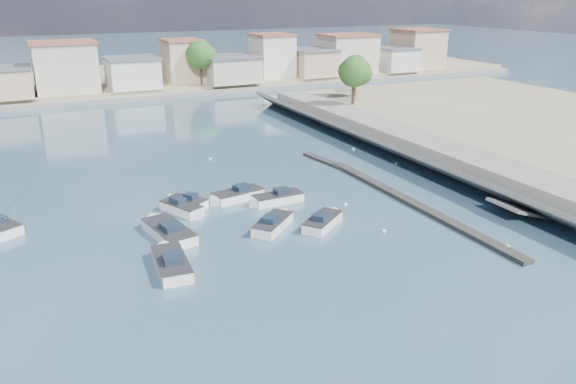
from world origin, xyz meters
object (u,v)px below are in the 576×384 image
object	(u,v)px
motorboat_a	(171,263)
motorboat_f	(186,202)
motorboat_b	(324,221)
motorboat_d	(235,196)
motorboat_g	(183,209)
motorboat_e	(167,231)
motorboat_h	(274,224)
motorboat_c	(275,199)

from	to	relation	value
motorboat_a	motorboat_f	bearing A→B (deg)	69.17
motorboat_b	motorboat_f	world-z (taller)	same
motorboat_a	motorboat_d	bearing A→B (deg)	50.69
motorboat_g	motorboat_e	bearing A→B (deg)	-121.04
motorboat_e	motorboat_h	bearing A→B (deg)	-15.74
motorboat_d	motorboat_g	xyz separation A→B (m)	(-5.09, -1.13, 0.00)
motorboat_a	motorboat_g	xyz separation A→B (m)	(3.43, 9.28, 0.00)
motorboat_d	motorboat_e	world-z (taller)	same
motorboat_e	motorboat_a	bearing A→B (deg)	-101.54
motorboat_c	motorboat_e	world-z (taller)	same
motorboat_a	motorboat_b	distance (m)	12.91
motorboat_d	motorboat_g	world-z (taller)	same
motorboat_a	motorboat_g	distance (m)	9.89
motorboat_c	motorboat_d	world-z (taller)	same
motorboat_h	motorboat_b	bearing A→B (deg)	-19.49
motorboat_b	motorboat_d	size ratio (longest dim) A/B	0.84
motorboat_d	motorboat_e	xyz separation A→B (m)	(-7.42, -5.00, 0.00)
motorboat_c	motorboat_f	size ratio (longest dim) A/B	1.37
motorboat_d	motorboat_h	xyz separation A→B (m)	(0.52, -7.24, 0.00)
motorboat_d	motorboat_e	size ratio (longest dim) A/B	0.82
motorboat_b	motorboat_d	bearing A→B (deg)	116.43
motorboat_b	motorboat_h	size ratio (longest dim) A/B	0.99
motorboat_g	motorboat_h	bearing A→B (deg)	-47.45
motorboat_e	motorboat_b	bearing A→B (deg)	-16.96
motorboat_d	motorboat_c	bearing A→B (deg)	-38.22
motorboat_b	motorboat_g	size ratio (longest dim) A/B	1.00
motorboat_f	motorboat_g	world-z (taller)	same
motorboat_a	motorboat_f	xyz separation A→B (m)	(4.08, 10.73, -0.00)
motorboat_a	motorboat_b	size ratio (longest dim) A/B	1.30
motorboat_g	motorboat_h	world-z (taller)	same
motorboat_d	motorboat_h	size ratio (longest dim) A/B	1.18
motorboat_h	motorboat_f	bearing A→B (deg)	123.26
motorboat_a	motorboat_c	bearing A→B (deg)	35.55
motorboat_d	motorboat_f	world-z (taller)	same
motorboat_c	motorboat_f	xyz separation A→B (m)	(-7.31, 2.59, -0.00)
motorboat_a	motorboat_e	xyz separation A→B (m)	(1.10, 5.40, -0.00)
motorboat_b	motorboat_h	xyz separation A→B (m)	(-3.74, 1.32, 0.00)
motorboat_a	motorboat_g	world-z (taller)	same
motorboat_e	motorboat_d	bearing A→B (deg)	33.99
motorboat_a	motorboat_e	distance (m)	5.52
motorboat_b	motorboat_e	size ratio (longest dim) A/B	0.69
motorboat_h	motorboat_c	bearing A→B (deg)	64.67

